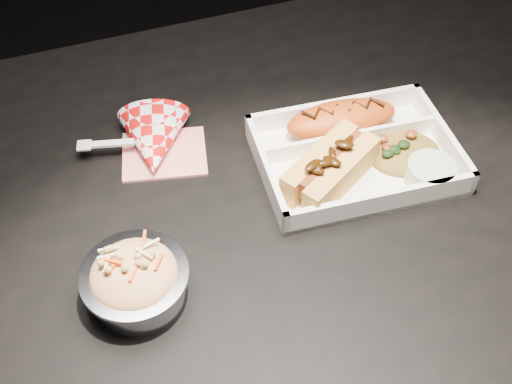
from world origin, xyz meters
TOP-DOWN VIEW (x-y plane):
  - dining_table at (0.00, 0.00)m, footprint 1.20×0.80m
  - food_tray at (0.13, 0.02)m, footprint 0.26×0.20m
  - fried_pastry at (0.13, 0.07)m, footprint 0.16×0.07m
  - hotdog at (0.08, -0.01)m, footprint 0.15×0.12m
  - fried_rice_mound at (0.19, -0.00)m, footprint 0.10×0.09m
  - cupcake_liner at (0.20, -0.05)m, footprint 0.06×0.06m
  - foil_coleslaw_cup at (-0.18, -0.09)m, footprint 0.12×0.12m
  - napkin_fork at (-0.11, 0.13)m, footprint 0.17×0.13m

SIDE VIEW (x-z plane):
  - dining_table at x=0.00m, z-range 0.28..1.03m
  - food_tray at x=0.13m, z-range 0.74..0.78m
  - napkin_fork at x=-0.11m, z-range 0.72..0.82m
  - cupcake_liner at x=0.20m, z-range 0.76..0.79m
  - fried_rice_mound at x=0.19m, z-range 0.76..0.79m
  - fried_pastry at x=0.13m, z-range 0.76..0.80m
  - foil_coleslaw_cup at x=-0.18m, z-range 0.75..0.82m
  - hotdog at x=0.08m, z-range 0.75..0.81m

